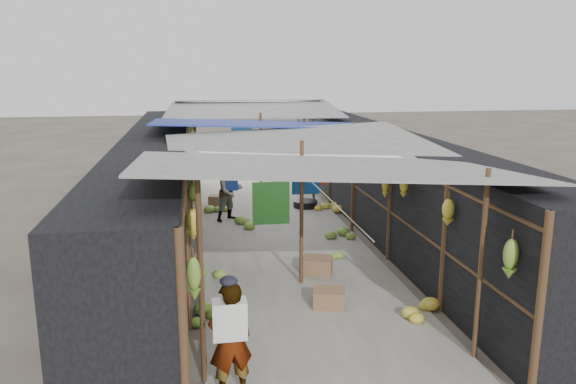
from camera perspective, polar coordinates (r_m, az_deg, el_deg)
ground at (r=7.67m, az=5.77°, el=-17.48°), size 80.00×80.00×0.00m
aisle_slab at (r=13.57m, az=-1.45°, el=-3.76°), size 3.60×16.00×0.02m
stall_left at (r=13.19m, az=-13.16°, el=0.54°), size 1.40×15.00×2.30m
stall_right at (r=13.92m, az=9.60°, el=1.32°), size 1.40×15.00×2.30m
crate_near at (r=9.31m, az=4.21°, el=-10.74°), size 0.59×0.52×0.30m
crate_mid at (r=10.70m, az=3.01°, el=-7.48°), size 0.65×0.58×0.33m
crate_back at (r=15.90m, az=-7.16°, el=-0.88°), size 0.54×0.48×0.30m
black_basin at (r=15.59m, az=1.77°, el=-1.24°), size 0.67×0.67×0.20m
vendor_elderly at (r=6.82m, az=-5.90°, el=-14.71°), size 0.59×0.45×1.44m
shopper_blue at (r=14.22m, az=-5.91°, el=0.09°), size 0.94×0.89×1.54m
vendor_seated at (r=16.05m, az=2.48°, el=0.59°), size 0.40×0.65×0.98m
market_canopy at (r=13.42m, az=-1.58°, el=6.50°), size 5.62×15.20×2.77m
hanging_bananas at (r=12.84m, az=-1.31°, el=2.82°), size 3.95×14.19×0.80m
floor_bananas at (r=12.61m, az=0.79°, el=-4.35°), size 4.03×9.70×0.36m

